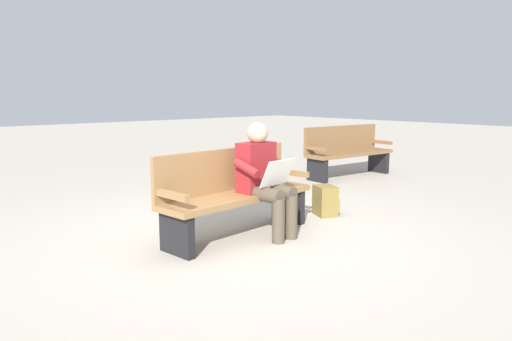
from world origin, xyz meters
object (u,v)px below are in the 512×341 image
object	(u,v)px
bench_near	(234,192)
bench_far	(347,151)
person_seated	(264,176)
backpack	(326,201)

from	to	relation	value
bench_near	bench_far	distance (m)	4.06
person_seated	backpack	size ratio (longest dim) A/B	3.23
bench_near	backpack	bearing A→B (deg)	170.46
backpack	bench_far	bearing A→B (deg)	-147.04
backpack	bench_near	bearing A→B (deg)	-4.38
person_seated	backpack	world-z (taller)	person_seated
person_seated	bench_far	xyz separation A→B (m)	(-3.56, -1.69, -0.17)
bench_near	person_seated	xyz separation A→B (m)	(-0.23, 0.21, 0.17)
bench_near	backpack	size ratio (longest dim) A/B	5.03
bench_near	person_seated	size ratio (longest dim) A/B	1.56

